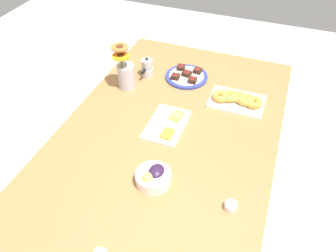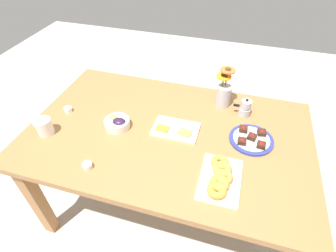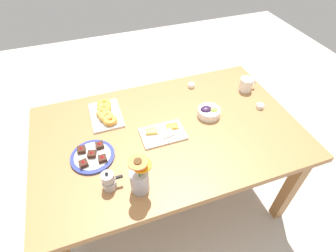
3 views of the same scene
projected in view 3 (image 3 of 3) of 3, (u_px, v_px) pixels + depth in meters
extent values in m
plane|color=#B7B2A8|center=(168.00, 195.00, 2.11)|extent=(6.00, 6.00, 0.00)
cube|color=#9E6B3D|center=(168.00, 133.00, 1.60)|extent=(1.60, 1.00, 0.04)
cube|color=#9E6B3D|center=(290.00, 188.00, 1.75)|extent=(0.07, 0.07, 0.70)
cube|color=#9E6B3D|center=(60.00, 152.00, 1.98)|extent=(0.07, 0.07, 0.70)
cube|color=#9E6B3D|center=(229.00, 110.00, 2.32)|extent=(0.07, 0.07, 0.70)
cylinder|color=white|center=(246.00, 84.00, 1.85)|extent=(0.09, 0.09, 0.09)
cylinder|color=brown|center=(247.00, 80.00, 1.82)|extent=(0.08, 0.08, 0.00)
torus|color=white|center=(253.00, 83.00, 1.86)|extent=(0.05, 0.01, 0.05)
cylinder|color=white|center=(209.00, 112.00, 1.67)|extent=(0.14, 0.14, 0.05)
ellipsoid|color=#2D1938|center=(206.00, 110.00, 1.66)|extent=(0.08, 0.06, 0.04)
ellipsoid|color=#9EC14C|center=(214.00, 110.00, 1.65)|extent=(0.05, 0.04, 0.04)
cube|color=white|center=(163.00, 134.00, 1.56)|extent=(0.26, 0.17, 0.01)
cube|color=#EFB74C|center=(152.00, 131.00, 1.56)|extent=(0.08, 0.06, 0.02)
cube|color=white|center=(167.00, 134.00, 1.54)|extent=(0.08, 0.06, 0.01)
cube|color=orange|center=(172.00, 126.00, 1.59)|extent=(0.07, 0.06, 0.01)
cube|color=white|center=(106.00, 115.00, 1.68)|extent=(0.19, 0.28, 0.01)
torus|color=gold|center=(110.00, 120.00, 1.61)|extent=(0.13, 0.13, 0.04)
torus|color=gold|center=(106.00, 116.00, 1.63)|extent=(0.10, 0.10, 0.04)
torus|color=#CC8940|center=(103.00, 113.00, 1.66)|extent=(0.09, 0.09, 0.03)
torus|color=gold|center=(104.00, 108.00, 1.69)|extent=(0.13, 0.13, 0.04)
torus|color=gold|center=(104.00, 104.00, 1.72)|extent=(0.12, 0.12, 0.04)
cylinder|color=white|center=(191.00, 85.00, 1.90)|extent=(0.05, 0.05, 0.03)
cylinder|color=#C68923|center=(191.00, 84.00, 1.89)|extent=(0.04, 0.04, 0.01)
cylinder|color=white|center=(260.00, 106.00, 1.73)|extent=(0.05, 0.05, 0.03)
cylinder|color=maroon|center=(261.00, 105.00, 1.72)|extent=(0.04, 0.04, 0.01)
cylinder|color=navy|center=(93.00, 157.00, 1.44)|extent=(0.24, 0.24, 0.01)
cylinder|color=white|center=(93.00, 156.00, 1.44)|extent=(0.20, 0.20, 0.01)
cube|color=#381E14|center=(82.00, 150.00, 1.45)|extent=(0.05, 0.05, 0.02)
cone|color=red|center=(81.00, 148.00, 1.43)|extent=(0.02, 0.02, 0.01)
cube|color=#381E14|center=(100.00, 145.00, 1.47)|extent=(0.05, 0.05, 0.02)
cone|color=red|center=(99.00, 143.00, 1.46)|extent=(0.02, 0.02, 0.01)
cube|color=#381E14|center=(84.00, 164.00, 1.38)|extent=(0.05, 0.05, 0.02)
cone|color=red|center=(83.00, 161.00, 1.37)|extent=(0.02, 0.02, 0.01)
cube|color=#381E14|center=(103.00, 159.00, 1.40)|extent=(0.04, 0.04, 0.02)
cone|color=red|center=(102.00, 156.00, 1.39)|extent=(0.02, 0.02, 0.01)
cube|color=#381E14|center=(92.00, 154.00, 1.42)|extent=(0.05, 0.05, 0.02)
cone|color=red|center=(91.00, 152.00, 1.41)|extent=(0.02, 0.02, 0.01)
cylinder|color=#B2B2BC|center=(140.00, 181.00, 1.25)|extent=(0.09, 0.09, 0.14)
cylinder|color=#3D702D|center=(139.00, 170.00, 1.16)|extent=(0.01, 0.01, 0.10)
cylinder|color=orange|center=(138.00, 162.00, 1.12)|extent=(0.09, 0.09, 0.01)
cylinder|color=#472D14|center=(138.00, 161.00, 1.12)|extent=(0.04, 0.04, 0.01)
cylinder|color=#3D702D|center=(142.00, 170.00, 1.18)|extent=(0.01, 0.01, 0.06)
cylinder|color=orange|center=(142.00, 165.00, 1.16)|extent=(0.09, 0.09, 0.01)
cylinder|color=#472D14|center=(142.00, 164.00, 1.16)|extent=(0.04, 0.04, 0.01)
cylinder|color=#B7B7BC|center=(109.00, 184.00, 1.29)|extent=(0.07, 0.07, 0.05)
cylinder|color=#B7B7BC|center=(108.00, 181.00, 1.27)|extent=(0.05, 0.05, 0.01)
cylinder|color=#B7B7BC|center=(108.00, 178.00, 1.25)|extent=(0.06, 0.06, 0.04)
sphere|color=black|center=(107.00, 174.00, 1.23)|extent=(0.02, 0.02, 0.02)
cube|color=black|center=(119.00, 177.00, 1.28)|extent=(0.04, 0.01, 0.01)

